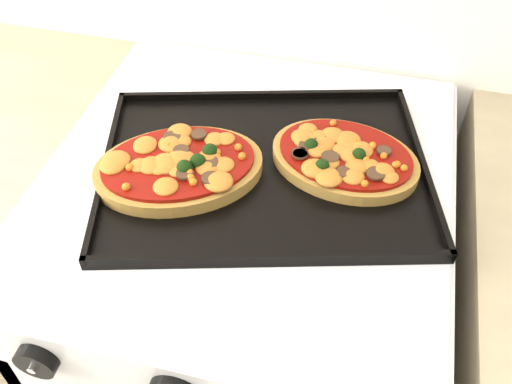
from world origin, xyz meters
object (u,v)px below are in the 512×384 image
(baking_tray, at_px, (264,167))
(pizza_left, at_px, (179,166))
(stove, at_px, (250,329))
(pizza_right, at_px, (345,157))

(baking_tray, xyz_separation_m, pizza_left, (-0.11, -0.04, 0.02))
(stove, bearing_deg, pizza_right, 12.94)
(pizza_left, bearing_deg, pizza_right, 19.26)
(baking_tray, relative_size, pizza_left, 1.94)
(pizza_right, bearing_deg, stove, -167.06)
(stove, height_order, pizza_right, pizza_right)
(pizza_right, bearing_deg, baking_tray, -162.43)
(baking_tray, distance_m, pizza_left, 0.12)
(baking_tray, bearing_deg, pizza_left, -174.52)
(pizza_left, xyz_separation_m, pizza_right, (0.22, 0.08, -0.00))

